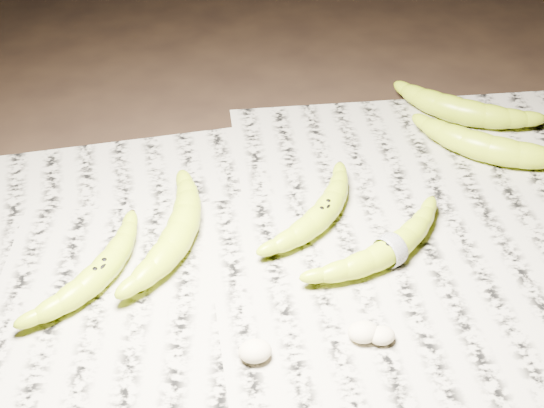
{
  "coord_description": "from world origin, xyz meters",
  "views": [
    {
      "loc": [
        -0.13,
        -0.7,
        0.64
      ],
      "look_at": [
        -0.01,
        0.04,
        0.05
      ],
      "focal_mm": 50.0,
      "sensor_mm": 36.0,
      "label": 1
    }
  ],
  "objects": [
    {
      "name": "newspaper_patch",
      "position": [
        0.03,
        0.02,
        0.0
      ],
      "size": [
        0.9,
        0.7,
        0.01
      ],
      "primitive_type": "cube",
      "color": "#A7A18F",
      "rests_on": "ground"
    },
    {
      "name": "banana_taped",
      "position": [
        0.12,
        -0.04,
        0.03
      ],
      "size": [
        0.2,
        0.15,
        0.03
      ],
      "primitive_type": null,
      "rotation": [
        0.0,
        0.0,
        0.54
      ],
      "color": "#B7CB19",
      "rests_on": "newspaper_patch"
    },
    {
      "name": "banana_upper_b",
      "position": [
        0.32,
        0.26,
        0.03
      ],
      "size": [
        0.2,
        0.17,
        0.04
      ],
      "primitive_type": null,
      "rotation": [
        0.0,
        0.0,
        -0.63
      ],
      "color": "#B7CB19",
      "rests_on": "newspaper_patch"
    },
    {
      "name": "banana_center",
      "position": [
        0.06,
        0.05,
        0.03
      ],
      "size": [
        0.16,
        0.18,
        0.03
      ],
      "primitive_type": null,
      "rotation": [
        0.0,
        0.0,
        0.87
      ],
      "color": "#B7CB19",
      "rests_on": "newspaper_patch"
    },
    {
      "name": "flesh_chunk_c",
      "position": [
        0.08,
        -0.16,
        0.02
      ],
      "size": [
        0.03,
        0.02,
        0.02
      ],
      "primitive_type": "ellipsoid",
      "color": "beige",
      "rests_on": "newspaper_patch"
    },
    {
      "name": "measuring_tape",
      "position": [
        0.12,
        -0.04,
        0.03
      ],
      "size": [
        0.03,
        0.04,
        0.04
      ],
      "primitive_type": "torus",
      "rotation": [
        0.0,
        1.57,
        0.54
      ],
      "color": "white",
      "rests_on": "newspaper_patch"
    },
    {
      "name": "banana_left_a",
      "position": [
        -0.23,
        -0.02,
        0.02
      ],
      "size": [
        0.16,
        0.19,
        0.03
      ],
      "primitive_type": null,
      "rotation": [
        0.0,
        0.0,
        0.94
      ],
      "color": "#B7CB19",
      "rests_on": "newspaper_patch"
    },
    {
      "name": "flesh_chunk_a",
      "position": [
        -0.06,
        -0.16,
        0.02
      ],
      "size": [
        0.04,
        0.03,
        0.02
      ],
      "primitive_type": "ellipsoid",
      "color": "beige",
      "rests_on": "newspaper_patch"
    },
    {
      "name": "banana_left_b",
      "position": [
        -0.13,
        0.03,
        0.03
      ],
      "size": [
        0.14,
        0.22,
        0.04
      ],
      "primitive_type": null,
      "rotation": [
        0.0,
        0.0,
        1.2
      ],
      "color": "#B7CB19",
      "rests_on": "newspaper_patch"
    },
    {
      "name": "banana_upper_a",
      "position": [
        0.32,
        0.15,
        0.03
      ],
      "size": [
        0.22,
        0.18,
        0.04
      ],
      "primitive_type": null,
      "rotation": [
        0.0,
        0.0,
        -0.61
      ],
      "color": "#B7CB19",
      "rests_on": "newspaper_patch"
    },
    {
      "name": "ground",
      "position": [
        0.0,
        0.0,
        0.0
      ],
      "size": [
        3.0,
        3.0,
        0.0
      ],
      "primitive_type": "plane",
      "color": "black",
      "rests_on": "ground"
    },
    {
      "name": "flesh_chunk_b",
      "position": [
        0.06,
        -0.15,
        0.02
      ],
      "size": [
        0.03,
        0.03,
        0.02
      ],
      "primitive_type": "ellipsoid",
      "color": "beige",
      "rests_on": "newspaper_patch"
    }
  ]
}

